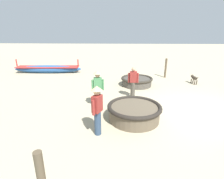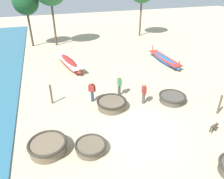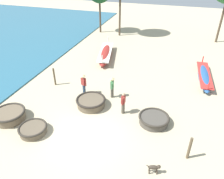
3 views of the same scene
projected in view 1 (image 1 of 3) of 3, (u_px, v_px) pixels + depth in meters
ground_plane at (201, 112)px, 7.28m from camera, size 80.00×80.00×0.00m
coracle_nearest at (134, 112)px, 6.61m from camera, size 2.05×2.05×0.61m
coracle_center at (137, 81)px, 10.78m from camera, size 1.93×1.93×0.52m
long_boat_ochre_hull at (48, 69)px, 14.09m from camera, size 1.18×5.38×1.08m
fisherman_with_hat at (133, 82)px, 8.64m from camera, size 0.23×0.53×1.57m
fisherman_by_coracle at (98, 87)px, 7.48m from camera, size 0.36×0.52×1.67m
fisherman_crouching at (97, 108)px, 5.46m from camera, size 0.49×0.36×1.67m
dog at (194, 78)px, 11.12m from camera, size 0.67×0.31×0.55m
mooring_post_inland at (166, 68)px, 12.52m from camera, size 0.14×0.14×1.38m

